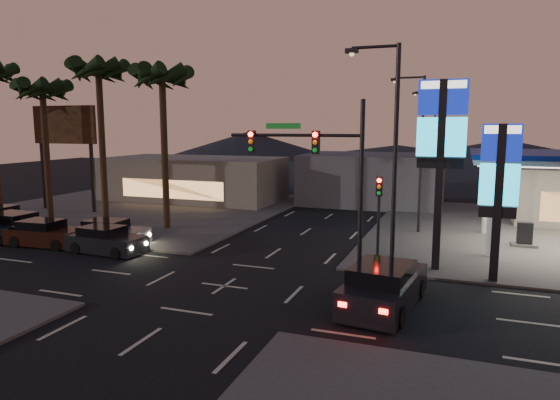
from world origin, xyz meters
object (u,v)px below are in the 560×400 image
at_px(pylon_sign_tall, 441,137).
at_px(car_lane_b_front, 110,233).
at_px(pylon_sign_short, 499,179).
at_px(car_lane_a_mid, 45,234).
at_px(car_lane_a_front, 106,241).
at_px(traffic_signal_mast, 321,165).
at_px(car_lane_b_mid, 16,227).
at_px(suv_station, 384,287).

xyz_separation_m(pylon_sign_tall, car_lane_b_front, (-18.25, -0.87, -5.71)).
xyz_separation_m(pylon_sign_short, car_lane_a_mid, (-24.11, -1.38, -3.96)).
bearing_deg(car_lane_a_front, traffic_signal_mast, -4.52).
height_order(car_lane_a_front, car_lane_b_mid, car_lane_b_mid).
height_order(car_lane_b_front, car_lane_b_mid, car_lane_b_mid).
bearing_deg(car_lane_b_front, car_lane_b_mid, -172.77).
xyz_separation_m(pylon_sign_short, car_lane_b_front, (-20.75, 0.13, -3.97)).
xyz_separation_m(car_lane_a_mid, car_lane_b_front, (3.36, 1.51, -0.01)).
relative_size(car_lane_a_front, car_lane_a_mid, 0.97).
relative_size(car_lane_a_front, car_lane_b_mid, 0.90).
xyz_separation_m(car_lane_a_mid, suv_station, (19.99, -3.36, 0.12)).
bearing_deg(car_lane_b_front, pylon_sign_short, -0.36).
bearing_deg(traffic_signal_mast, car_lane_a_front, 175.48).
xyz_separation_m(pylon_sign_short, car_lane_b_mid, (-27.12, -0.68, -3.90)).
xyz_separation_m(pylon_sign_tall, car_lane_b_mid, (-24.62, -1.68, -5.64)).
bearing_deg(car_lane_b_front, traffic_signal_mast, -11.07).
xyz_separation_m(traffic_signal_mast, car_lane_a_front, (-12.44, 0.98, -4.55)).
height_order(car_lane_a_mid, suv_station, suv_station).
distance_m(car_lane_a_front, suv_station, 15.89).
height_order(pylon_sign_tall, pylon_sign_short, pylon_sign_tall).
bearing_deg(car_lane_a_front, suv_station, -11.66).
bearing_deg(pylon_sign_short, car_lane_a_mid, -176.73).
relative_size(pylon_sign_tall, traffic_signal_mast, 1.12).
distance_m(pylon_sign_tall, pylon_sign_short, 3.20).
distance_m(car_lane_a_mid, car_lane_b_front, 3.68).
distance_m(car_lane_a_mid, car_lane_b_mid, 3.09).
height_order(pylon_sign_short, car_lane_b_mid, pylon_sign_short).
bearing_deg(pylon_sign_tall, pylon_sign_short, -21.80).
bearing_deg(suv_station, traffic_signal_mast, 144.51).
bearing_deg(suv_station, car_lane_b_front, 163.68).
relative_size(pylon_sign_tall, pylon_sign_short, 1.29).
bearing_deg(car_lane_a_mid, car_lane_b_front, 24.17).
height_order(traffic_signal_mast, car_lane_a_mid, traffic_signal_mast).
relative_size(car_lane_a_front, car_lane_b_front, 0.99).
height_order(pylon_sign_short, suv_station, pylon_sign_short).
bearing_deg(pylon_sign_short, car_lane_a_front, -175.56).
xyz_separation_m(pylon_sign_short, traffic_signal_mast, (-7.24, -2.51, 0.57)).
relative_size(pylon_sign_tall, car_lane_b_mid, 1.78).
xyz_separation_m(car_lane_a_front, suv_station, (15.56, -3.21, 0.14)).
distance_m(traffic_signal_mast, car_lane_b_front, 14.50).
height_order(traffic_signal_mast, car_lane_b_front, traffic_signal_mast).
xyz_separation_m(traffic_signal_mast, suv_station, (3.12, -2.23, -4.41)).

